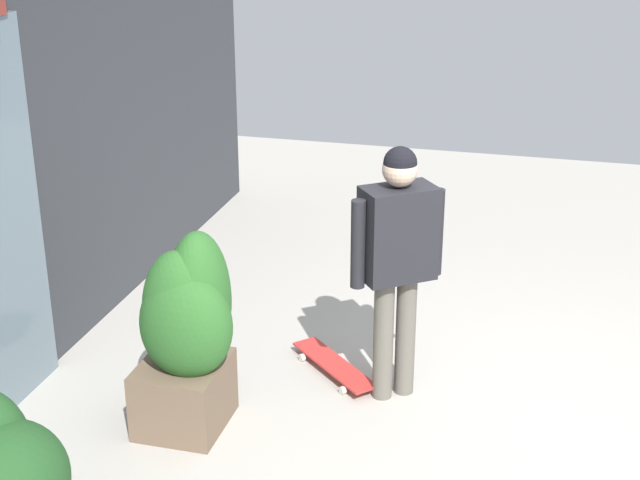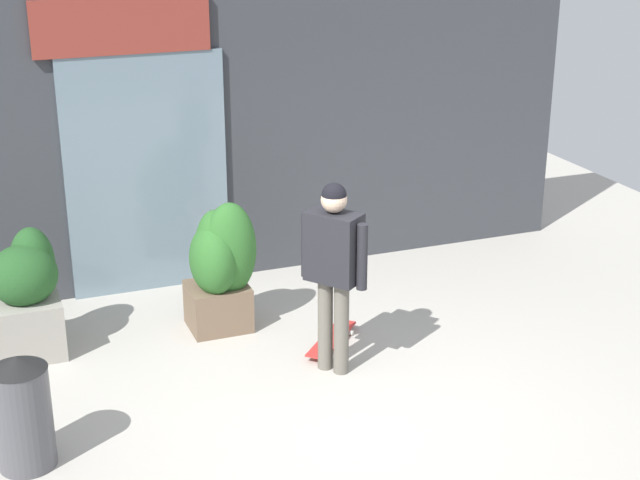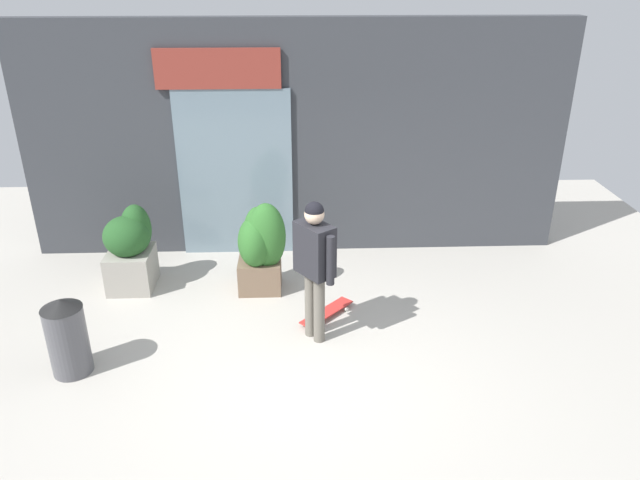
% 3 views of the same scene
% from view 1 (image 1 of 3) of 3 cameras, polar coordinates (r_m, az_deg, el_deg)
% --- Properties ---
extents(ground_plane, '(12.00, 12.00, 0.00)m').
position_cam_1_polar(ground_plane, '(6.07, 9.80, -10.83)').
color(ground_plane, '#B2ADA3').
extents(building_facade, '(7.74, 0.31, 3.35)m').
position_cam_1_polar(building_facade, '(6.32, -18.44, 6.25)').
color(building_facade, '#383A3F').
rests_on(building_facade, ground_plane).
extents(skateboarder, '(0.48, 0.52, 1.70)m').
position_cam_1_polar(skateboarder, '(5.81, 4.76, -0.49)').
color(skateboarder, '#666056').
rests_on(skateboarder, ground_plane).
extents(skateboard, '(0.70, 0.72, 0.08)m').
position_cam_1_polar(skateboard, '(6.46, 0.87, -7.66)').
color(skateboard, red).
rests_on(skateboard, ground_plane).
extents(planter_box_left, '(0.64, 0.60, 1.26)m').
position_cam_1_polar(planter_box_left, '(5.69, -8.11, -5.48)').
color(planter_box_left, brown).
rests_on(planter_box_left, ground_plane).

